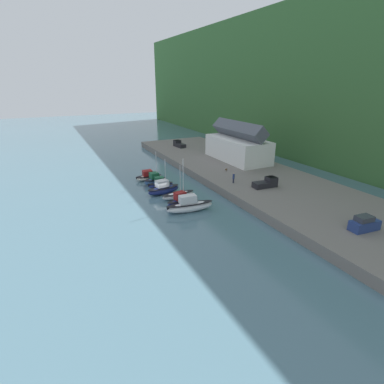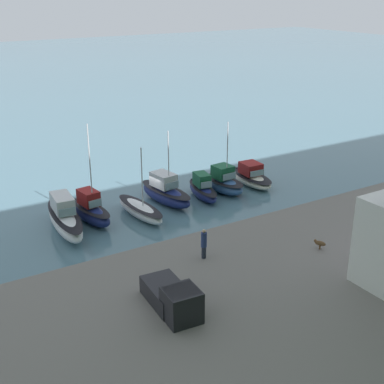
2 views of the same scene
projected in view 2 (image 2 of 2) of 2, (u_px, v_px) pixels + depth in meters
name	position (u px, v px, depth m)	size (l,w,h in m)	color
ground_plane	(158.00, 201.00, 50.30)	(320.00, 320.00, 0.00)	slate
quay_promenade	(323.00, 304.00, 32.75)	(93.18, 22.44, 1.63)	slate
moored_boat_0	(252.00, 177.00, 54.24)	(2.77, 6.01, 2.26)	white
moored_boat_1	(224.00, 183.00, 52.20)	(2.76, 5.19, 7.13)	#33568E
moored_boat_2	(203.00, 189.00, 50.81)	(2.44, 5.51, 2.40)	navy
moored_boat_3	(165.00, 192.00, 49.55)	(3.15, 7.04, 7.04)	navy
moored_boat_4	(140.00, 210.00, 46.72)	(2.36, 6.82, 6.47)	white
moored_boat_5	(91.00, 211.00, 45.54)	(2.52, 5.85, 8.72)	navy
moored_boat_6	(65.00, 218.00, 43.97)	(2.79, 8.51, 3.00)	white
pickup_truck_0	(174.00, 298.00, 30.33)	(2.29, 4.86, 1.90)	black
person_on_quay	(204.00, 243.00, 36.14)	(0.40, 0.40, 2.14)	#232838
dog_on_quay	(320.00, 243.00, 37.59)	(0.64, 0.85, 0.68)	brown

